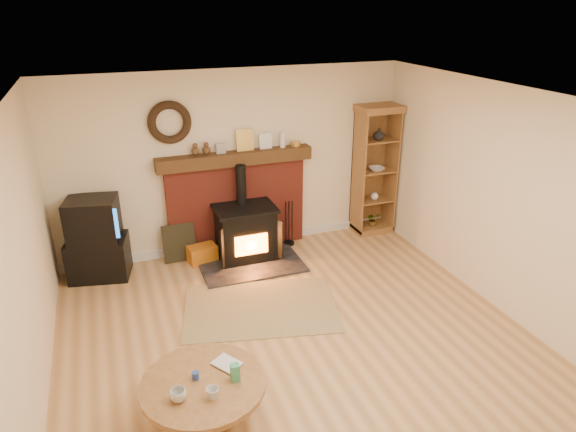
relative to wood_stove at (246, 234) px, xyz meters
name	(u,v)px	position (x,y,z in m)	size (l,w,h in m)	color
ground	(305,353)	(-0.02, -2.28, -0.39)	(5.50, 5.50, 0.00)	#A87746
room_shell	(302,198)	(-0.03, -2.18, 1.33)	(5.02, 5.52, 2.61)	beige
chimney_breast	(237,197)	(-0.01, 0.39, 0.42)	(2.20, 0.22, 1.78)	maroon
wood_stove	(246,234)	(0.00, 0.00, 0.00)	(1.40, 1.00, 1.34)	black
area_rug	(260,308)	(-0.20, -1.30, -0.38)	(1.81, 1.24, 0.01)	brown
tv_unit	(96,240)	(-1.97, 0.19, 0.14)	(0.84, 0.67, 1.10)	black
curio_cabinet	(374,170)	(2.14, 0.28, 0.62)	(0.64, 0.46, 2.01)	brown
firelog_box	(202,254)	(-0.61, 0.12, -0.26)	(0.39, 0.24, 0.24)	gold
leaning_painting	(179,243)	(-0.90, 0.27, -0.11)	(0.46, 0.03, 0.55)	black
fire_tools	(289,236)	(0.73, 0.22, -0.25)	(0.16, 0.16, 0.70)	black
coffee_table	(204,390)	(-1.19, -2.88, -0.02)	(1.07, 1.07, 0.61)	brown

